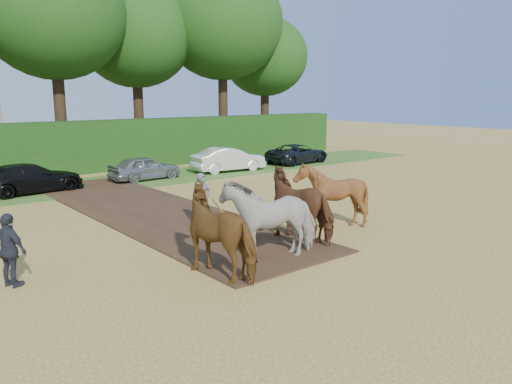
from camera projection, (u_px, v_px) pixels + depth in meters
ground at (224, 266)px, 13.29m from camera, size 120.00×120.00×0.00m
earth_strip at (151, 211)px, 19.54m from camera, size 4.50×17.00×0.05m
grass_verge at (54, 190)px, 23.93m from camera, size 50.00×5.00×0.03m
hedgerow at (25, 151)px, 27.07m from camera, size 46.00×1.60×3.00m
spectator_far at (10, 250)px, 11.73m from camera, size 0.84×1.14×1.79m
plough_team at (284, 210)px, 14.89m from camera, size 7.47×5.96×2.24m
parked_cars at (107, 172)px, 25.06m from camera, size 36.99×2.94×1.47m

